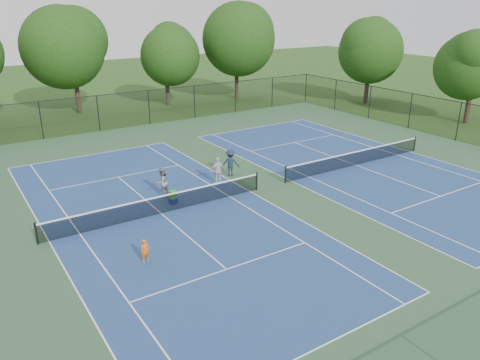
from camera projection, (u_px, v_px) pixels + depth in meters
ground at (271, 186)px, 27.46m from camera, size 140.00×140.00×0.00m
court_pad at (271, 186)px, 27.46m from camera, size 36.00×36.00×0.01m
tennis_court_left at (161, 212)px, 23.85m from camera, size 12.00×23.83×1.07m
tennis_court_right at (356, 164)px, 31.00m from camera, size 12.00×23.83×1.07m
perimeter_fence at (272, 160)px, 26.90m from camera, size 36.08×36.08×3.02m
tree_back_b at (71, 43)px, 43.45m from camera, size 7.60×7.60×10.03m
tree_back_c at (165, 51)px, 47.66m from camera, size 6.00×6.00×8.40m
tree_back_d at (236, 35)px, 50.49m from camera, size 7.80×7.80×10.37m
tree_side_e at (371, 47)px, 48.12m from camera, size 6.60×6.60×8.87m
tree_side_f at (476, 63)px, 40.21m from camera, size 5.80×5.80×8.12m
child_player at (145, 251)px, 19.30m from camera, size 0.37×0.25×1.01m
instructor at (162, 182)px, 25.76m from camera, size 1.00×0.90×1.70m
bystander_a at (218, 171)px, 27.56m from camera, size 0.97×0.41×1.65m
bystander_b at (230, 163)px, 28.89m from camera, size 1.24×1.15×1.68m
ball_crate at (173, 201)px, 25.03m from camera, size 0.47×0.42×0.31m
ball_hopper at (173, 195)px, 24.90m from camera, size 0.38×0.33×0.43m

